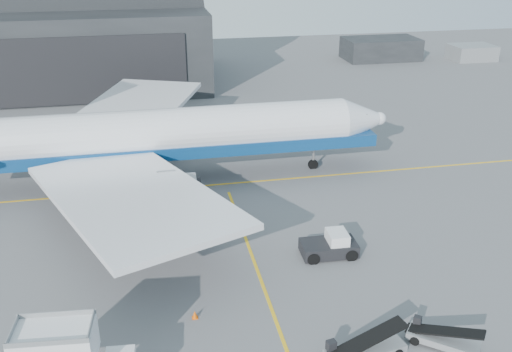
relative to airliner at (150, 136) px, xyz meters
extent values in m
plane|color=#565659|center=(6.98, -22.12, -4.80)|extent=(200.00, 200.00, 0.00)
cube|color=gold|center=(6.98, -2.12, -4.79)|extent=(80.00, 0.25, 0.02)
cube|color=gold|center=(6.98, -24.12, -4.79)|extent=(0.25, 40.00, 0.02)
cube|color=black|center=(-15.02, 42.88, 1.20)|extent=(50.00, 28.00, 12.00)
cube|color=black|center=(-15.02, 28.78, 0.20)|extent=(42.00, 0.40, 9.50)
cube|color=black|center=(44.98, 49.88, -4.80)|extent=(14.00, 8.00, 4.00)
cube|color=gray|center=(61.98, 45.88, -4.80)|extent=(8.00, 6.00, 2.80)
cylinder|color=white|center=(2.00, 0.00, 0.28)|extent=(35.20, 4.69, 4.69)
cone|color=white|center=(21.75, 0.00, 0.28)|extent=(4.30, 4.69, 4.69)
sphere|color=white|center=(23.71, 0.00, 0.28)|extent=(1.37, 1.37, 1.37)
cube|color=black|center=(20.58, 0.00, 0.87)|extent=(2.54, 2.15, 0.68)
cube|color=navy|center=(2.00, 0.00, -1.24)|extent=(41.06, 4.74, 1.17)
cube|color=white|center=(-1.91, -11.73, -0.70)|extent=(18.03, 23.97, 1.43)
cube|color=white|center=(-1.91, 11.73, -0.70)|extent=(18.03, 23.97, 1.43)
cylinder|color=gray|center=(1.02, -7.82, -2.26)|extent=(5.08, 2.64, 2.64)
cylinder|color=gray|center=(1.02, 7.82, -2.26)|extent=(5.08, 2.64, 2.64)
cylinder|color=#A5A5AA|center=(16.67, 0.00, -3.44)|extent=(0.27, 0.27, 2.74)
cylinder|color=black|center=(16.67, 0.00, -4.36)|extent=(1.08, 0.34, 1.08)
cylinder|color=black|center=(0.05, -3.13, -4.27)|extent=(1.27, 0.44, 1.27)
cylinder|color=black|center=(0.05, 3.13, -4.27)|extent=(1.27, 0.44, 1.27)
cube|color=silver|center=(-5.89, -27.98, -1.44)|extent=(4.35, 2.83, 1.98)
cube|color=black|center=(12.87, -16.91, -4.21)|extent=(4.37, 2.50, 0.97)
cube|color=silver|center=(13.52, -16.93, -3.35)|extent=(1.57, 1.98, 0.97)
cylinder|color=black|center=(14.34, -18.03, -4.37)|extent=(0.98, 0.41, 0.97)
cylinder|color=black|center=(14.41, -15.89, -4.37)|extent=(0.98, 0.41, 0.97)
cylinder|color=black|center=(11.34, -17.93, -4.37)|extent=(0.98, 0.41, 0.97)
cylinder|color=black|center=(11.41, -15.79, -4.37)|extent=(0.98, 0.41, 0.97)
cube|color=gray|center=(11.37, -28.47, -4.31)|extent=(5.07, 2.56, 0.49)
cube|color=black|center=(11.37, -28.47, -3.54)|extent=(5.27, 2.08, 1.41)
cube|color=black|center=(9.31, -28.26, -3.76)|extent=(0.63, 0.54, 0.66)
cylinder|color=black|center=(12.95, -27.37, -4.47)|extent=(0.70, 0.40, 0.66)
cube|color=gray|center=(16.42, -28.44, -4.37)|extent=(4.20, 3.80, 0.43)
cube|color=black|center=(16.42, -28.44, -3.70)|extent=(4.11, 3.60, 1.23)
cube|color=black|center=(15.41, -26.93, -3.89)|extent=(0.62, 0.60, 0.58)
cylinder|color=black|center=(18.04, -28.89, -4.51)|extent=(0.60, 0.55, 0.58)
cylinder|color=black|center=(14.80, -27.99, -4.51)|extent=(0.60, 0.55, 0.58)
cylinder|color=black|center=(15.65, -26.94, -4.51)|extent=(0.60, 0.55, 0.58)
cube|color=#E65307|center=(1.85, -22.75, -4.79)|extent=(0.38, 0.38, 0.03)
cone|color=#E65307|center=(1.85, -22.75, -4.53)|extent=(0.38, 0.38, 0.56)
camera|label=1|loc=(-0.22, -53.38, 18.70)|focal=40.00mm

